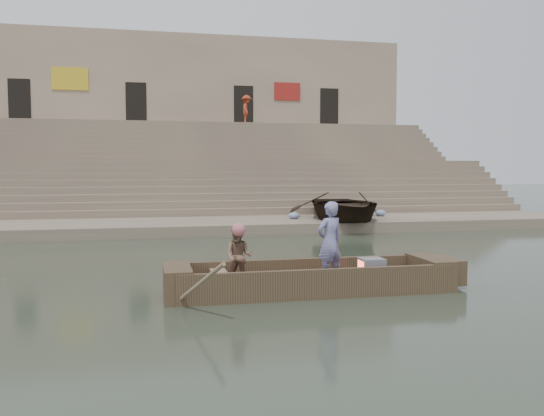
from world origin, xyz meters
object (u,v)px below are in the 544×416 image
object	(u,v)px
standing_man	(330,242)
pedestrian	(247,109)
main_rowboat	(310,286)
rowing_man	(239,256)
beached_rowboat	(343,206)
television	(371,268)

from	to	relation	value
standing_man	pedestrian	xyz separation A→B (m)	(2.59, 24.86, 5.09)
main_rowboat	pedestrian	world-z (taller)	pedestrian
main_rowboat	rowing_man	size ratio (longest dim) A/B	4.49
standing_man	pedestrian	size ratio (longest dim) A/B	0.87
beached_rowboat	television	bearing A→B (deg)	-100.54
rowing_man	beached_rowboat	distance (m)	12.01
beached_rowboat	rowing_man	bearing A→B (deg)	-112.73
standing_man	pedestrian	bearing A→B (deg)	-117.74
beached_rowboat	pedestrian	bearing A→B (deg)	101.57
main_rowboat	television	size ratio (longest dim) A/B	10.87
standing_man	beached_rowboat	world-z (taller)	standing_man
main_rowboat	rowing_man	distance (m)	1.58
main_rowboat	pedestrian	size ratio (longest dim) A/B	2.80
rowing_man	pedestrian	world-z (taller)	pedestrian
main_rowboat	standing_man	bearing A→B (deg)	-29.52
rowing_man	television	distance (m)	2.72
main_rowboat	beached_rowboat	world-z (taller)	beached_rowboat
main_rowboat	beached_rowboat	size ratio (longest dim) A/B	0.95
standing_man	beached_rowboat	size ratio (longest dim) A/B	0.30
standing_man	rowing_man	size ratio (longest dim) A/B	1.40
main_rowboat	pedestrian	xyz separation A→B (m)	(2.92, 24.67, 5.98)
main_rowboat	standing_man	xyz separation A→B (m)	(0.34, -0.19, 0.89)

